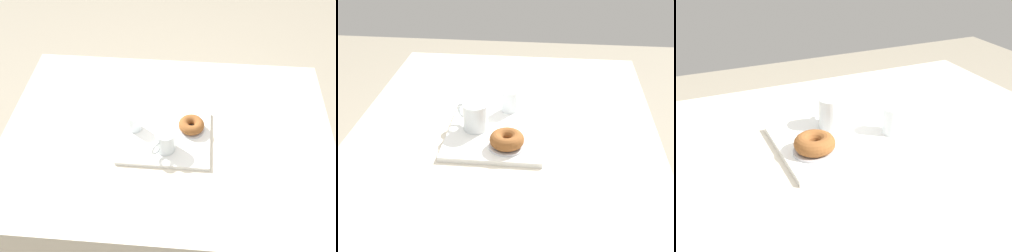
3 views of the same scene
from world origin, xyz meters
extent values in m
cube|color=beige|center=(0.00, 0.00, 0.73)|extent=(1.46, 1.08, 0.03)
cube|color=beige|center=(0.00, -0.54, 0.64)|extent=(1.46, 0.01, 0.14)
cylinder|color=brown|center=(-0.64, -0.45, 0.36)|extent=(0.06, 0.06, 0.71)
cube|color=white|center=(-0.01, -0.02, 0.75)|extent=(0.39, 0.33, 0.02)
cylinder|color=white|center=(0.00, -0.10, 0.81)|extent=(0.09, 0.09, 0.10)
cylinder|color=#B27523|center=(0.00, -0.10, 0.80)|extent=(0.07, 0.07, 0.07)
torus|color=white|center=(-0.03, -0.14, 0.81)|extent=(0.04, 0.06, 0.06)
cylinder|color=white|center=(-0.15, 0.01, 0.80)|extent=(0.06, 0.06, 0.08)
cylinder|color=silver|center=(-0.15, 0.01, 0.80)|extent=(0.05, 0.05, 0.06)
cylinder|color=silver|center=(0.10, 0.02, 0.77)|extent=(0.12, 0.12, 0.01)
torus|color=brown|center=(0.10, 0.02, 0.79)|extent=(0.11, 0.11, 0.04)
camera|label=1|loc=(0.11, -1.21, 2.06)|focal=43.09mm
camera|label=2|loc=(1.32, 0.15, 1.56)|focal=47.62mm
camera|label=3|loc=(0.45, 1.00, 1.36)|focal=46.79mm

